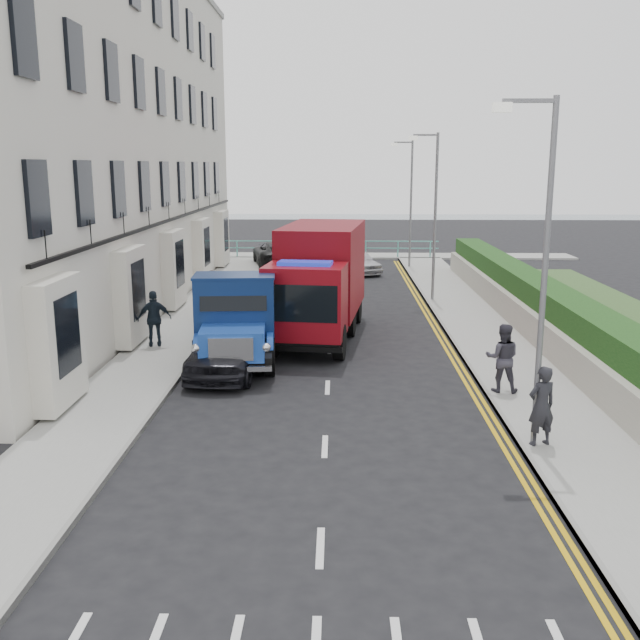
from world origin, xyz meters
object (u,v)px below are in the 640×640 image
Objects in this scene: lamp_far at (409,196)px; bedford_lorry at (236,325)px; parked_car_front at (229,346)px; lamp_near at (539,256)px; lamp_mid at (432,207)px; pedestrian_east_near at (542,406)px; red_lorry at (319,279)px.

lamp_far is 21.36m from bedford_lorry.
parked_car_front is (-0.14, -0.56, -0.47)m from bedford_lorry.
parked_car_front is at bearing 142.33° from lamp_near.
lamp_mid reaches higher than bedford_lorry.
lamp_near is 1.00× the size of lamp_far.
lamp_near is 1.00× the size of lamp_mid.
lamp_mid is 1.57× the size of parked_car_front.
lamp_mid is at bearing 51.26° from bedford_lorry.
bedford_lorry is (-6.84, -20.05, -2.76)m from lamp_far.
parked_car_front is at bearing -56.15° from pedestrian_east_near.
lamp_mid is 1.20× the size of bedford_lorry.
pedestrian_east_near is (0.22, -0.07, -3.04)m from lamp_near.
red_lorry reaches higher than parked_car_front.
red_lorry is (2.31, 3.75, 0.75)m from bedford_lorry.
lamp_mid is 8.02m from red_lorry.
lamp_far is at bearing 90.00° from lamp_near.
parked_car_front is 2.67× the size of pedestrian_east_near.
parked_car_front is (-6.98, -10.61, -3.24)m from lamp_mid.
lamp_far is 1.57× the size of parked_car_front.
lamp_mid is 1.00× the size of lamp_far.
pedestrian_east_near is at bearing -44.96° from bedford_lorry.
lamp_near is 16.00m from lamp_mid.
lamp_near is at bearing -57.90° from red_lorry.
pedestrian_east_near is at bearing -89.21° from lamp_mid.
lamp_near is at bearing -90.00° from lamp_mid.
parked_car_front is 9.04m from pedestrian_east_near.
lamp_mid is 4.20× the size of pedestrian_east_near.
lamp_mid reaches higher than pedestrian_east_near.
red_lorry is 4.41× the size of pedestrian_east_near.
bedford_lorry is at bearing -108.84° from lamp_far.
lamp_mid is at bearing 61.35° from red_lorry.
lamp_far reaches higher than parked_car_front.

